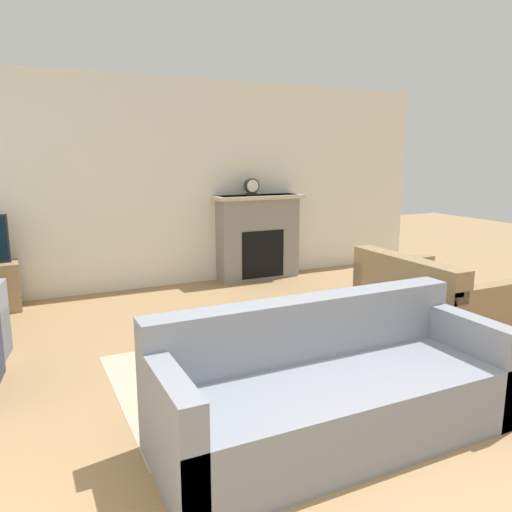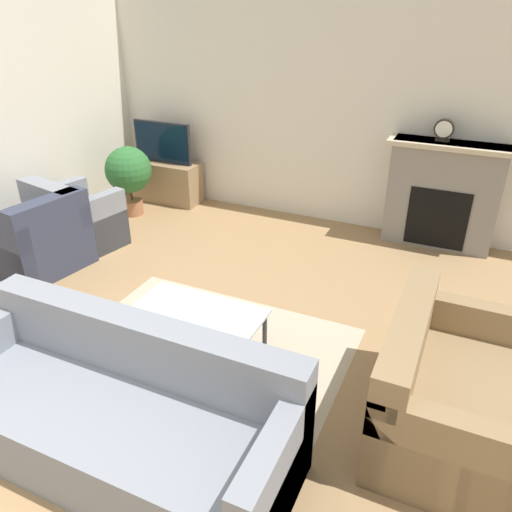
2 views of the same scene
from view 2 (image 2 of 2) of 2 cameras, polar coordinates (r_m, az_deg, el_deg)
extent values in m
cube|color=silver|center=(6.13, 7.18, 16.24)|extent=(8.49, 0.06, 2.70)
cube|color=#B7A88E|center=(4.05, -6.24, -11.36)|extent=(2.19, 1.79, 0.00)
cube|color=gray|center=(5.88, 20.50, 6.51)|extent=(1.16, 0.31, 1.18)
cube|color=black|center=(5.81, 19.97, 3.99)|extent=(0.64, 0.01, 0.66)
cube|color=beige|center=(5.69, 21.41, 11.71)|extent=(1.28, 0.37, 0.05)
cube|color=#997A56|center=(7.03, -10.25, 8.39)|extent=(0.97, 0.38, 0.55)
cube|color=#232328|center=(6.87, -10.63, 12.67)|extent=(0.84, 0.05, 0.54)
cube|color=black|center=(6.85, -10.76, 12.61)|extent=(0.80, 0.01, 0.50)
cube|color=gray|center=(3.29, -15.76, -18.70)|extent=(2.21, 0.85, 0.42)
cube|color=gray|center=(3.20, -13.02, -9.97)|extent=(2.21, 0.20, 0.40)
cube|color=gray|center=(2.81, 2.14, -24.15)|extent=(0.14, 0.85, 0.66)
cube|color=#8C704C|center=(3.55, 22.24, -15.93)|extent=(0.97, 1.31, 0.42)
cube|color=#8C704C|center=(3.29, 16.86, -9.38)|extent=(0.20, 1.31, 0.40)
cube|color=#8C704C|center=(3.04, 21.71, -21.47)|extent=(0.97, 0.14, 0.66)
cube|color=#8C704C|center=(3.94, 23.25, -9.08)|extent=(0.97, 0.14, 0.66)
cube|color=#33384C|center=(5.64, -23.64, 0.77)|extent=(0.92, 0.96, 0.42)
cube|color=#33384C|center=(5.24, -22.62, 3.97)|extent=(0.33, 0.86, 0.40)
cube|color=#33384C|center=(5.76, -21.06, 3.17)|extent=(0.81, 0.26, 0.66)
cube|color=#33384C|center=(5.44, -26.86, 0.49)|extent=(0.81, 0.26, 0.66)
cube|color=gray|center=(5.95, -19.55, 2.91)|extent=(0.94, 0.90, 0.42)
cube|color=gray|center=(5.66, -22.45, 5.68)|extent=(0.83, 0.35, 0.40)
cube|color=gray|center=(5.65, -17.76, 3.23)|extent=(0.29, 0.77, 0.66)
cube|color=gray|center=(6.16, -21.54, 4.64)|extent=(0.29, 0.77, 0.66)
cylinder|color=#333338|center=(3.95, -14.49, -9.52)|extent=(0.04, 0.04, 0.42)
cylinder|color=#333338|center=(3.53, -2.40, -13.57)|extent=(0.04, 0.04, 0.42)
cylinder|color=#333338|center=(4.27, -10.35, -5.91)|extent=(0.04, 0.04, 0.42)
cylinder|color=#333338|center=(3.89, 1.00, -9.11)|extent=(0.04, 0.04, 0.42)
cube|color=silver|center=(3.76, -6.98, -6.72)|extent=(0.99, 0.59, 0.02)
cylinder|color=#AD704C|center=(6.71, -13.89, 5.46)|extent=(0.26, 0.26, 0.19)
cylinder|color=#4C3823|center=(6.65, -14.06, 6.92)|extent=(0.03, 0.03, 0.17)
sphere|color=#2D6B33|center=(6.55, -14.38, 9.53)|extent=(0.58, 0.58, 0.58)
cube|color=#28231E|center=(5.72, 20.51, 12.35)|extent=(0.14, 0.07, 0.03)
cylinder|color=#28231E|center=(5.69, 20.71, 13.48)|extent=(0.20, 0.07, 0.20)
cylinder|color=white|center=(5.65, 20.67, 13.40)|extent=(0.17, 0.00, 0.17)
camera|label=1|loc=(3.50, -72.50, -6.18)|focal=35.00mm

